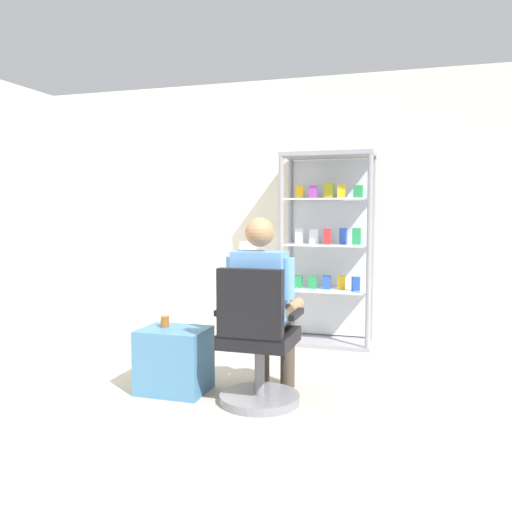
# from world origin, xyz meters

# --- Properties ---
(ground_plane) EXTENTS (7.20, 7.20, 0.00)m
(ground_plane) POSITION_xyz_m (0.00, 0.00, 0.00)
(ground_plane) COLOR #B2A899
(back_wall) EXTENTS (6.00, 0.10, 2.70)m
(back_wall) POSITION_xyz_m (0.00, 3.00, 1.35)
(back_wall) COLOR silver
(back_wall) RESTS_ON ground
(display_cabinet_main) EXTENTS (0.90, 0.45, 1.90)m
(display_cabinet_main) POSITION_xyz_m (0.40, 2.76, 0.97)
(display_cabinet_main) COLOR gray
(display_cabinet_main) RESTS_ON ground
(office_chair) EXTENTS (0.56, 0.56, 0.96)m
(office_chair) POSITION_xyz_m (0.24, 0.85, 0.39)
(office_chair) COLOR slate
(office_chair) RESTS_ON ground
(seated_shopkeeper) EXTENTS (0.49, 0.57, 1.29)m
(seated_shopkeeper) POSITION_xyz_m (0.24, 1.02, 0.71)
(seated_shopkeeper) COLOR #3F382D
(seated_shopkeeper) RESTS_ON ground
(storage_crate) EXTENTS (0.49, 0.39, 0.47)m
(storage_crate) POSITION_xyz_m (-0.43, 0.95, 0.24)
(storage_crate) COLOR teal
(storage_crate) RESTS_ON ground
(tea_glass) EXTENTS (0.06, 0.06, 0.08)m
(tea_glass) POSITION_xyz_m (-0.52, 0.98, 0.51)
(tea_glass) COLOR brown
(tea_glass) RESTS_ON storage_crate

